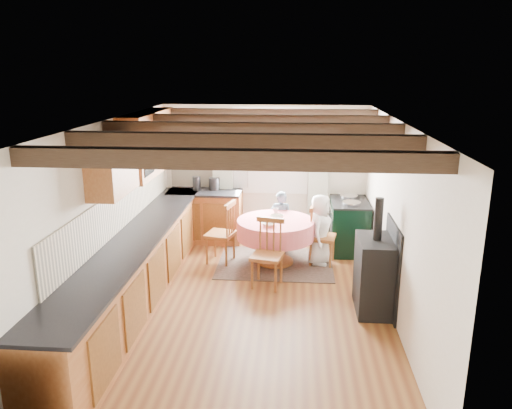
# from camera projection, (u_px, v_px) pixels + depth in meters

# --- Properties ---
(floor) EXTENTS (3.60, 5.50, 0.00)m
(floor) POSITION_uv_depth(u_px,v_px,m) (251.00, 304.00, 6.55)
(floor) COLOR brown
(floor) RESTS_ON ground
(ceiling) EXTENTS (3.60, 5.50, 0.00)m
(ceiling) POSITION_uv_depth(u_px,v_px,m) (251.00, 122.00, 5.90)
(ceiling) COLOR white
(ceiling) RESTS_ON ground
(wall_back) EXTENTS (3.60, 0.00, 2.40)m
(wall_back) POSITION_uv_depth(u_px,v_px,m) (265.00, 173.00, 8.87)
(wall_back) COLOR silver
(wall_back) RESTS_ON ground
(wall_front) EXTENTS (3.60, 0.00, 2.40)m
(wall_front) POSITION_uv_depth(u_px,v_px,m) (216.00, 329.00, 3.59)
(wall_front) COLOR silver
(wall_front) RESTS_ON ground
(wall_left) EXTENTS (0.00, 5.50, 2.40)m
(wall_left) POSITION_uv_depth(u_px,v_px,m) (112.00, 214.00, 6.37)
(wall_left) COLOR silver
(wall_left) RESTS_ON ground
(wall_right) EXTENTS (0.00, 5.50, 2.40)m
(wall_right) POSITION_uv_depth(u_px,v_px,m) (396.00, 221.00, 6.08)
(wall_right) COLOR silver
(wall_right) RESTS_ON ground
(beam_a) EXTENTS (3.60, 0.16, 0.16)m
(beam_a) POSITION_uv_depth(u_px,v_px,m) (228.00, 159.00, 4.01)
(beam_a) COLOR #36281B
(beam_a) RESTS_ON ceiling
(beam_b) EXTENTS (3.60, 0.16, 0.16)m
(beam_b) POSITION_uv_depth(u_px,v_px,m) (241.00, 141.00, 4.97)
(beam_b) COLOR #36281B
(beam_b) RESTS_ON ceiling
(beam_c) EXTENTS (3.60, 0.16, 0.16)m
(beam_c) POSITION_uv_depth(u_px,v_px,m) (251.00, 129.00, 5.93)
(beam_c) COLOR #36281B
(beam_c) RESTS_ON ceiling
(beam_d) EXTENTS (3.60, 0.16, 0.16)m
(beam_d) POSITION_uv_depth(u_px,v_px,m) (257.00, 121.00, 6.89)
(beam_d) COLOR #36281B
(beam_d) RESTS_ON ceiling
(beam_e) EXTENTS (3.60, 0.16, 0.16)m
(beam_e) POSITION_uv_depth(u_px,v_px,m) (262.00, 114.00, 7.85)
(beam_e) COLOR #36281B
(beam_e) RESTS_ON ceiling
(splash_left) EXTENTS (0.02, 4.50, 0.55)m
(splash_left) POSITION_uv_depth(u_px,v_px,m) (121.00, 208.00, 6.65)
(splash_left) COLOR beige
(splash_left) RESTS_ON wall_left
(splash_back) EXTENTS (1.40, 0.02, 0.55)m
(splash_back) POSITION_uv_depth(u_px,v_px,m) (210.00, 172.00, 8.93)
(splash_back) COLOR beige
(splash_back) RESTS_ON wall_back
(base_cabinet_left) EXTENTS (0.60, 5.30, 0.88)m
(base_cabinet_left) POSITION_uv_depth(u_px,v_px,m) (138.00, 270.00, 6.55)
(base_cabinet_left) COLOR #A26436
(base_cabinet_left) RESTS_ON floor
(base_cabinet_back) EXTENTS (1.30, 0.60, 0.88)m
(base_cabinet_back) POSITION_uv_depth(u_px,v_px,m) (205.00, 217.00, 8.87)
(base_cabinet_back) COLOR #A26436
(base_cabinet_back) RESTS_ON floor
(worktop_left) EXTENTS (0.64, 5.30, 0.04)m
(worktop_left) POSITION_uv_depth(u_px,v_px,m) (138.00, 237.00, 6.42)
(worktop_left) COLOR black
(worktop_left) RESTS_ON base_cabinet_left
(worktop_back) EXTENTS (1.30, 0.64, 0.04)m
(worktop_back) POSITION_uv_depth(u_px,v_px,m) (204.00, 192.00, 8.72)
(worktop_back) COLOR black
(worktop_back) RESTS_ON base_cabinet_back
(wall_cabinet_glass) EXTENTS (0.34, 1.80, 0.90)m
(wall_cabinet_glass) POSITION_uv_depth(u_px,v_px,m) (148.00, 143.00, 7.31)
(wall_cabinet_glass) COLOR #A26436
(wall_cabinet_glass) RESTS_ON wall_left
(wall_cabinet_solid) EXTENTS (0.34, 0.90, 0.70)m
(wall_cabinet_solid) POSITION_uv_depth(u_px,v_px,m) (112.00, 166.00, 5.88)
(wall_cabinet_solid) COLOR #A26436
(wall_cabinet_solid) RESTS_ON wall_left
(window_frame) EXTENTS (1.34, 0.03, 1.54)m
(window_frame) POSITION_uv_depth(u_px,v_px,m) (271.00, 151.00, 8.74)
(window_frame) COLOR white
(window_frame) RESTS_ON wall_back
(window_pane) EXTENTS (1.20, 0.01, 1.40)m
(window_pane) POSITION_uv_depth(u_px,v_px,m) (271.00, 151.00, 8.74)
(window_pane) COLOR white
(window_pane) RESTS_ON wall_back
(curtain_left) EXTENTS (0.35, 0.10, 2.10)m
(curtain_left) POSITION_uv_depth(u_px,v_px,m) (223.00, 179.00, 8.86)
(curtain_left) COLOR beige
(curtain_left) RESTS_ON wall_back
(curtain_right) EXTENTS (0.35, 0.10, 2.10)m
(curtain_right) POSITION_uv_depth(u_px,v_px,m) (318.00, 180.00, 8.72)
(curtain_right) COLOR beige
(curtain_right) RESTS_ON wall_back
(curtain_rod) EXTENTS (2.00, 0.03, 0.03)m
(curtain_rod) POSITION_uv_depth(u_px,v_px,m) (271.00, 117.00, 8.49)
(curtain_rod) COLOR black
(curtain_rod) RESTS_ON wall_back
(wall_picture) EXTENTS (0.04, 0.50, 0.60)m
(wall_picture) POSITION_uv_depth(u_px,v_px,m) (370.00, 150.00, 8.16)
(wall_picture) COLOR gold
(wall_picture) RESTS_ON wall_right
(wall_plate) EXTENTS (0.30, 0.02, 0.30)m
(wall_plate) POSITION_uv_depth(u_px,v_px,m) (325.00, 146.00, 8.62)
(wall_plate) COLOR silver
(wall_plate) RESTS_ON wall_back
(rug) EXTENTS (1.81, 1.41, 0.01)m
(rug) POSITION_uv_depth(u_px,v_px,m) (275.00, 263.00, 7.90)
(rug) COLOR black
(rug) RESTS_ON floor
(dining_table) EXTENTS (1.21, 1.21, 0.73)m
(dining_table) POSITION_uv_depth(u_px,v_px,m) (275.00, 242.00, 7.80)
(dining_table) COLOR #E55D72
(dining_table) RESTS_ON floor
(chair_near) EXTENTS (0.50, 0.52, 0.98)m
(chair_near) POSITION_uv_depth(u_px,v_px,m) (267.00, 254.00, 6.97)
(chair_near) COLOR brown
(chair_near) RESTS_ON floor
(chair_left) EXTENTS (0.54, 0.52, 1.01)m
(chair_left) POSITION_uv_depth(u_px,v_px,m) (220.00, 232.00, 7.86)
(chair_left) COLOR brown
(chair_left) RESTS_ON floor
(chair_right) EXTENTS (0.50, 0.48, 0.96)m
(chair_right) POSITION_uv_depth(u_px,v_px,m) (323.00, 235.00, 7.79)
(chair_right) COLOR brown
(chair_right) RESTS_ON floor
(aga_range) EXTENTS (0.62, 0.96, 0.88)m
(aga_range) POSITION_uv_depth(u_px,v_px,m) (349.00, 225.00, 8.38)
(aga_range) COLOR black
(aga_range) RESTS_ON floor
(cast_iron_stove) EXTENTS (0.45, 0.75, 1.49)m
(cast_iron_stove) POSITION_uv_depth(u_px,v_px,m) (376.00, 255.00, 6.22)
(cast_iron_stove) COLOR black
(cast_iron_stove) RESTS_ON floor
(child_far) EXTENTS (0.39, 0.27, 1.04)m
(child_far) POSITION_uv_depth(u_px,v_px,m) (281.00, 221.00, 8.36)
(child_far) COLOR #455B6A
(child_far) RESTS_ON floor
(child_right) EXTENTS (0.49, 0.63, 1.13)m
(child_right) POSITION_uv_depth(u_px,v_px,m) (320.00, 230.00, 7.76)
(child_right) COLOR white
(child_right) RESTS_ON floor
(bowl_a) EXTENTS (0.27, 0.27, 0.05)m
(bowl_a) POSITION_uv_depth(u_px,v_px,m) (269.00, 224.00, 7.43)
(bowl_a) COLOR silver
(bowl_a) RESTS_ON dining_table
(bowl_b) EXTENTS (0.30, 0.30, 0.07)m
(bowl_b) POSITION_uv_depth(u_px,v_px,m) (277.00, 217.00, 7.74)
(bowl_b) COLOR silver
(bowl_b) RESTS_ON dining_table
(cup) EXTENTS (0.12, 0.12, 0.08)m
(cup) POSITION_uv_depth(u_px,v_px,m) (276.00, 211.00, 8.06)
(cup) COLOR silver
(cup) RESTS_ON dining_table
(canister_tall) EXTENTS (0.14, 0.14, 0.24)m
(canister_tall) POSITION_uv_depth(u_px,v_px,m) (197.00, 183.00, 8.76)
(canister_tall) COLOR #262628
(canister_tall) RESTS_ON worktop_back
(canister_wide) EXTENTS (0.19, 0.19, 0.21)m
(canister_wide) POSITION_uv_depth(u_px,v_px,m) (214.00, 184.00, 8.78)
(canister_wide) COLOR #262628
(canister_wide) RESTS_ON worktop_back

